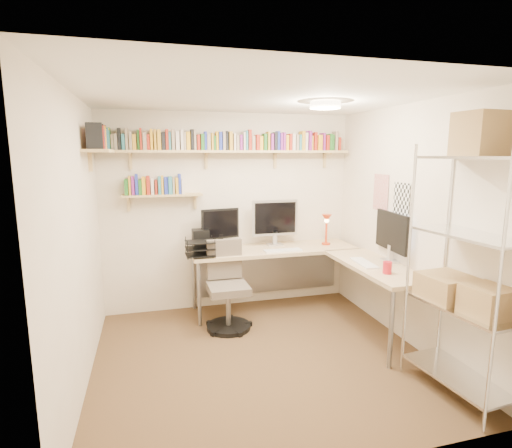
# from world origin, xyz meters

# --- Properties ---
(ground) EXTENTS (3.20, 3.20, 0.00)m
(ground) POSITION_xyz_m (0.00, 0.00, 0.00)
(ground) COLOR #472F1E
(ground) RESTS_ON ground
(room_shell) EXTENTS (3.24, 3.04, 2.52)m
(room_shell) POSITION_xyz_m (0.00, 0.00, 1.55)
(room_shell) COLOR beige
(room_shell) RESTS_ON ground
(wall_shelves) EXTENTS (3.12, 1.09, 0.80)m
(wall_shelves) POSITION_xyz_m (-0.43, 1.29, 2.03)
(wall_shelves) COLOR #DAC27B
(wall_shelves) RESTS_ON ground
(corner_desk) EXTENTS (2.34, 2.07, 1.41)m
(corner_desk) POSITION_xyz_m (0.60, 0.91, 0.80)
(corner_desk) COLOR tan
(corner_desk) RESTS_ON ground
(office_chair) EXTENTS (0.53, 0.54, 1.01)m
(office_chair) POSITION_xyz_m (-0.19, 0.79, 0.43)
(office_chair) COLOR black
(office_chair) RESTS_ON ground
(wire_rack) EXTENTS (0.52, 0.93, 2.30)m
(wire_rack) POSITION_xyz_m (1.42, -1.00, 1.27)
(wire_rack) COLOR silver
(wire_rack) RESTS_ON ground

